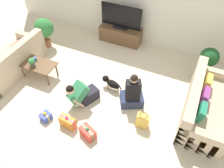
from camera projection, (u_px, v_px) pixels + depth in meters
ground_plane at (96, 96)px, 5.33m from camera, size 16.00×16.00×0.00m
sofa_left at (11, 63)px, 5.71m from camera, size 0.87×1.98×0.84m
sofa_right at (204, 106)px, 4.73m from camera, size 0.87×1.98×0.84m
coffee_table at (38, 65)px, 5.55m from camera, size 0.91×0.52×0.42m
tv_console at (120, 35)px, 6.72m from camera, size 1.28×0.44×0.48m
tv at (121, 18)px, 6.32m from camera, size 1.23×0.20×0.72m
potted_plant_corner_left at (44, 29)px, 6.30m from camera, size 0.55×0.55×0.90m
potted_plant_corner_right at (209, 59)px, 5.45m from camera, size 0.48×0.48×0.84m
person_kneeling at (82, 94)px, 4.94m from camera, size 0.59×0.79×0.75m
person_sitting at (132, 94)px, 4.92m from camera, size 0.65×0.61×0.95m
dog at (111, 83)px, 5.34m from camera, size 0.58×0.27×0.32m
gift_box_a at (68, 122)px, 4.63m from camera, size 0.37×0.20×0.33m
gift_box_b at (88, 132)px, 4.48m from camera, size 0.39×0.31×0.29m
gift_box_c at (46, 116)px, 4.79m from camera, size 0.26×0.26×0.23m
gift_bag_a at (143, 121)px, 4.59m from camera, size 0.26×0.17×0.39m
mug at (35, 59)px, 5.57m from camera, size 0.12×0.08×0.09m
tabletop_plant at (32, 62)px, 5.38m from camera, size 0.17×0.17×0.22m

